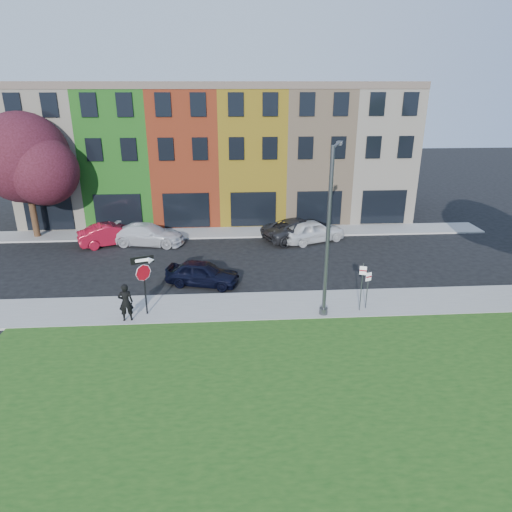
{
  "coord_description": "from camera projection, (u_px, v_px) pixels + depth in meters",
  "views": [
    {
      "loc": [
        -2.0,
        -17.11,
        10.37
      ],
      "look_at": [
        -0.6,
        4.0,
        2.34
      ],
      "focal_mm": 32.0,
      "sensor_mm": 36.0,
      "label": 1
    }
  ],
  "objects": [
    {
      "name": "stop_sign",
      "position": [
        143.0,
        273.0,
        20.91
      ],
      "size": [
        1.0,
        0.4,
        2.91
      ],
      "rotation": [
        0.0,
        0.0,
        0.35
      ],
      "color": "black",
      "rests_on": "sidewalk_near"
    },
    {
      "name": "rowhouse_block",
      "position": [
        219.0,
        153.0,
        37.6
      ],
      "size": [
        30.0,
        10.12,
        10.0
      ],
      "color": "beige",
      "rests_on": "ground"
    },
    {
      "name": "parked_car_dark",
      "position": [
        300.0,
        229.0,
        32.1
      ],
      "size": [
        6.54,
        7.3,
        1.51
      ],
      "primitive_type": "imported",
      "rotation": [
        0.0,
        0.0,
        1.99
      ],
      "color": "black",
      "rests_on": "ground"
    },
    {
      "name": "man",
      "position": [
        126.0,
        302.0,
        20.75
      ],
      "size": [
        0.79,
        0.63,
        1.82
      ],
      "primitive_type": "imported",
      "rotation": [
        0.0,
        0.0,
        3.29
      ],
      "color": "black",
      "rests_on": "sidewalk_near"
    },
    {
      "name": "sedan_near",
      "position": [
        202.0,
        273.0,
        24.83
      ],
      "size": [
        3.68,
        4.83,
        1.36
      ],
      "primitive_type": "imported",
      "rotation": [
        0.0,
        0.0,
        1.3
      ],
      "color": "black",
      "rests_on": "ground"
    },
    {
      "name": "sidewalk_near",
      "position": [
        309.0,
        305.0,
        22.66
      ],
      "size": [
        40.0,
        3.0,
        0.12
      ],
      "primitive_type": "cube",
      "color": "gray",
      "rests_on": "ground"
    },
    {
      "name": "parked_car_red",
      "position": [
        112.0,
        234.0,
        31.09
      ],
      "size": [
        4.81,
        5.59,
        1.47
      ],
      "primitive_type": "imported",
      "rotation": [
        0.0,
        0.0,
        1.98
      ],
      "color": "maroon",
      "rests_on": "ground"
    },
    {
      "name": "tree_purple",
      "position": [
        26.0,
        160.0,
        30.8
      ],
      "size": [
        7.29,
        6.38,
        8.59
      ],
      "color": "#311D10",
      "rests_on": "sidewalk_far"
    },
    {
      "name": "parking_sign_a",
      "position": [
        362.0,
        282.0,
        21.45
      ],
      "size": [
        0.31,
        0.14,
        2.42
      ],
      "rotation": [
        0.0,
        0.0,
        -0.35
      ],
      "color": "#4A4D50",
      "rests_on": "sidewalk_near"
    },
    {
      "name": "parked_car_white",
      "position": [
        313.0,
        231.0,
        31.64
      ],
      "size": [
        5.02,
        5.85,
        1.56
      ],
      "primitive_type": "imported",
      "rotation": [
        0.0,
        0.0,
        1.95
      ],
      "color": "silver",
      "rests_on": "ground"
    },
    {
      "name": "parked_car_silver",
      "position": [
        148.0,
        234.0,
        31.1
      ],
      "size": [
        3.72,
        5.66,
        1.44
      ],
      "primitive_type": "imported",
      "rotation": [
        0.0,
        0.0,
        1.4
      ],
      "color": "silver",
      "rests_on": "ground"
    },
    {
      "name": "street_lamp",
      "position": [
        329.0,
        233.0,
        20.43
      ],
      "size": [
        1.16,
        2.46,
        7.84
      ],
      "rotation": [
        0.0,
        0.0,
        -0.36
      ],
      "color": "#4A4D50",
      "rests_on": "sidewalk_near"
    },
    {
      "name": "parking_sign_b",
      "position": [
        368.0,
        285.0,
        21.76
      ],
      "size": [
        0.3,
        0.16,
        1.94
      ],
      "rotation": [
        0.0,
        0.0,
        0.39
      ],
      "color": "#4A4D50",
      "rests_on": "sidewalk_near"
    },
    {
      "name": "sidewalk_far",
      "position": [
        214.0,
        233.0,
        33.55
      ],
      "size": [
        40.0,
        2.4,
        0.12
      ],
      "primitive_type": "cube",
      "color": "gray",
      "rests_on": "ground"
    },
    {
      "name": "ground",
      "position": [
        276.0,
        339.0,
        19.76
      ],
      "size": [
        120.0,
        120.0,
        0.0
      ],
      "primitive_type": "plane",
      "color": "black",
      "rests_on": "ground"
    }
  ]
}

